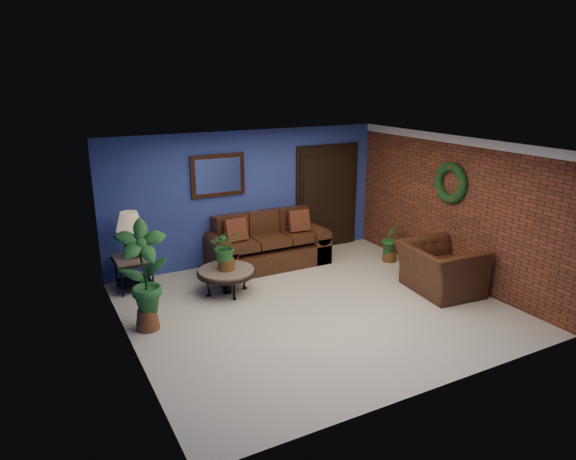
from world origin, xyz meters
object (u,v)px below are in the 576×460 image
end_table (133,264)px  armchair (440,269)px  side_chair (259,235)px  coffee_table (226,273)px  table_lamp (130,229)px  sofa (266,248)px

end_table → armchair: bearing=-29.0°
end_table → armchair: armchair is taller
side_chair → armchair: size_ratio=0.84×
coffee_table → table_lamp: 1.72m
end_table → table_lamp: table_lamp is taller
table_lamp → side_chair: (2.34, 0.07, -0.47)m
end_table → table_lamp: size_ratio=0.85×
sofa → armchair: sofa is taller
armchair → table_lamp: bearing=66.9°
end_table → armchair: 5.09m
coffee_table → side_chair: (1.03, 0.95, 0.23)m
sofa → side_chair: side_chair is taller
sofa → end_table: sofa is taller
coffee_table → side_chair: bearing=42.7°
table_lamp → armchair: (4.45, -2.47, -0.65)m
end_table → side_chair: side_chair is taller
sofa → coffee_table: bearing=-141.8°
sofa → table_lamp: bearing=-179.2°
armchair → side_chair: bearing=45.6°
side_chair → sofa: bearing=-30.5°
end_table → table_lamp: (-0.00, 0.00, 0.61)m
sofa → side_chair: (-0.13, 0.04, 0.26)m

